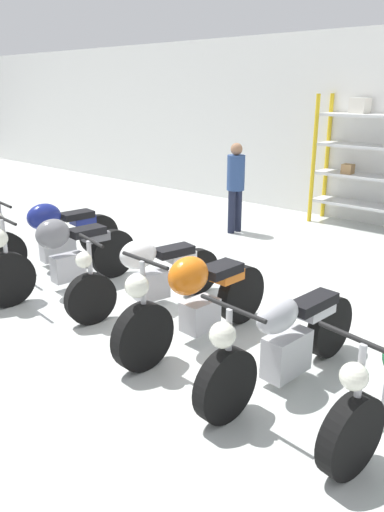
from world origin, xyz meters
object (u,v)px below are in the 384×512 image
motorcycle_blue (51,233)px  motorcycle_grey (61,254)px  person_browsing (236,181)px  motorcycle_white (147,273)px  motorcycle_silver (283,341)px  motorcycle_orange (195,300)px

motorcycle_blue → motorcycle_grey: 1.07m
motorcycle_blue → motorcycle_grey: motorcycle_grey is taller
motorcycle_blue → person_browsing: (0.91, 3.28, 0.45)m
motorcycle_white → motorcycle_silver: (2.11, -0.35, -0.01)m
motorcycle_silver → motorcycle_white: bearing=-94.5°
motorcycle_blue → motorcycle_grey: bearing=70.7°
motorcycle_grey → person_browsing: 3.79m
person_browsing → motorcycle_silver: bearing=138.2°
motorcycle_grey → motorcycle_orange: bearing=98.3°
motorcycle_orange → motorcycle_silver: size_ratio=0.99×
motorcycle_white → motorcycle_grey: bearing=-60.5°
motorcycle_grey → motorcycle_orange: (2.24, 0.07, -0.02)m
motorcycle_white → motorcycle_silver: 2.14m
motorcycle_grey → motorcycle_orange: motorcycle_grey is taller
motorcycle_blue → motorcycle_silver: bearing=91.4°
motorcycle_silver → person_browsing: (-3.36, 3.74, 0.52)m
motorcycle_grey → motorcycle_orange: 2.24m
motorcycle_white → motorcycle_orange: 1.08m
motorcycle_grey → motorcycle_silver: 3.32m
motorcycle_grey → motorcycle_silver: motorcycle_grey is taller
motorcycle_silver → motorcycle_blue: bearing=-91.2°
motorcycle_silver → motorcycle_orange: bearing=-87.7°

